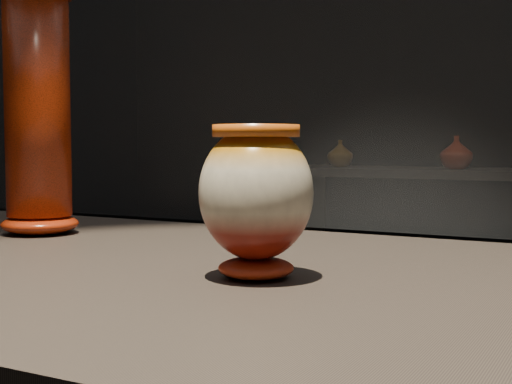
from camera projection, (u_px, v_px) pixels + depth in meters
main_vase at (256, 195)px, 0.81m from camera, size 0.15×0.15×0.18m
tall_vase at (38, 117)px, 1.20m from camera, size 0.14×0.14×0.41m
back_shelf at (435, 213)px, 4.25m from camera, size 2.00×0.60×0.90m
back_vase_left at (340, 153)px, 4.53m from camera, size 0.23×0.23×0.17m
back_vase_mid at (456, 153)px, 4.11m from camera, size 0.23×0.23×0.19m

